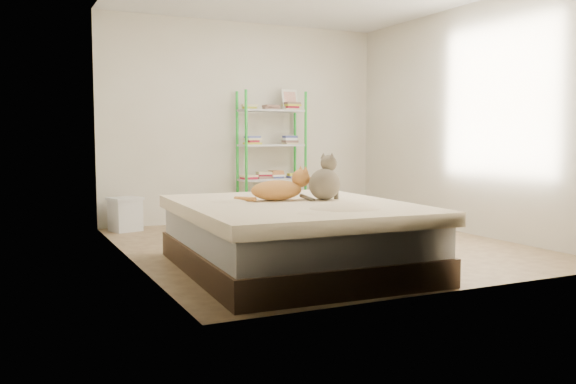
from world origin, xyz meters
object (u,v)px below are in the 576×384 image
orange_cat (277,188)px  white_bin (125,214)px  bed (293,236)px  cardboard_box (289,221)px  grey_cat (325,177)px  shelf_unit (272,158)px

orange_cat → white_bin: size_ratio=1.29×
bed → cardboard_box: 1.66m
grey_cat → shelf_unit: size_ratio=0.22×
bed → orange_cat: (-0.05, 0.22, 0.39)m
grey_cat → white_bin: size_ratio=0.92×
orange_cat → cardboard_box: orange_cat is taller
orange_cat → white_bin: (-0.81, 2.52, -0.47)m
cardboard_box → shelf_unit: bearing=90.3°
grey_cat → white_bin: 2.98m
bed → orange_cat: bearing=104.7°
grey_cat → shelf_unit: shelf_unit is taller
shelf_unit → cardboard_box: shelf_unit is taller
grey_cat → white_bin: bearing=-4.9°
white_bin → bed: bearing=-72.5°
shelf_unit → cardboard_box: (-0.38, -1.32, -0.65)m
grey_cat → orange_cat: bearing=40.5°
grey_cat → cardboard_box: bearing=-42.8°
grey_cat → shelf_unit: (0.73, 2.76, 0.08)m
bed → cardboard_box: bed is taller
grey_cat → cardboard_box: grey_cat is taller
orange_cat → grey_cat: 0.42m
orange_cat → shelf_unit: shelf_unit is taller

